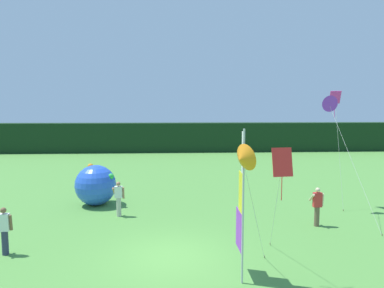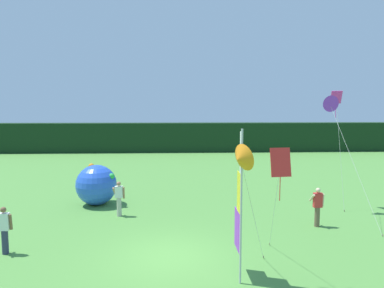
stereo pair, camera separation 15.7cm
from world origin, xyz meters
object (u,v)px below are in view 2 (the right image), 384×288
object	(u,v)px
banner_flag	(239,208)
person_mid_field	(119,198)
person_near_banner	(317,206)
inflatable_balloon	(96,185)
kite_orange_delta_3	(241,159)
kite_red_diamond_2	(280,167)
person_far_left	(4,229)
kite_magenta_diamond_0	(337,104)
kite_purple_delta_1	(330,104)

from	to	relation	value
banner_flag	person_mid_field	bearing A→B (deg)	125.59
person_near_banner	inflatable_balloon	world-z (taller)	inflatable_balloon
person_near_banner	kite_orange_delta_3	distance (m)	7.23
kite_red_diamond_2	person_mid_field	bearing A→B (deg)	131.14
inflatable_balloon	person_far_left	bearing A→B (deg)	-106.17
kite_magenta_diamond_0	kite_orange_delta_3	bearing A→B (deg)	-128.07
person_near_banner	kite_purple_delta_1	xyz separation A→B (m)	(1.46, 2.47, 4.42)
person_far_left	kite_orange_delta_3	xyz separation A→B (m)	(7.79, -2.76, 2.82)
kite_orange_delta_3	banner_flag	bearing A→B (deg)	81.63
kite_magenta_diamond_0	kite_purple_delta_1	bearing A→B (deg)	-133.10
banner_flag	kite_magenta_diamond_0	xyz separation A→B (m)	(6.40, 7.70, 3.17)
banner_flag	kite_orange_delta_3	xyz separation A→B (m)	(-0.09, -0.59, 1.55)
person_mid_field	inflatable_balloon	bearing A→B (deg)	126.55
person_far_left	inflatable_balloon	distance (m)	6.49
kite_purple_delta_1	kite_red_diamond_2	world-z (taller)	kite_purple_delta_1
person_mid_field	inflatable_balloon	size ratio (longest dim) A/B	0.77
person_near_banner	banner_flag	bearing A→B (deg)	-133.45
banner_flag	person_near_banner	world-z (taller)	banner_flag
person_mid_field	kite_red_diamond_2	size ratio (longest dim) A/B	0.42
person_mid_field	person_far_left	distance (m)	5.35
kite_magenta_diamond_0	kite_orange_delta_3	world-z (taller)	kite_magenta_diamond_0
inflatable_balloon	kite_magenta_diamond_0	world-z (taller)	kite_magenta_diamond_0
person_mid_field	person_near_banner	bearing A→B (deg)	-12.18
banner_flag	person_mid_field	size ratio (longest dim) A/B	2.73
person_mid_field	banner_flag	bearing A→B (deg)	-54.41
person_far_left	kite_purple_delta_1	bearing A→B (deg)	19.38
banner_flag	kite_red_diamond_2	size ratio (longest dim) A/B	1.14
kite_purple_delta_1	banner_flag	bearing A→B (deg)	-129.36
banner_flag	kite_red_diamond_2	xyz separation A→B (m)	(1.14, -0.16, 1.24)
kite_magenta_diamond_0	kite_orange_delta_3	size ratio (longest dim) A/B	1.45
person_near_banner	kite_magenta_diamond_0	bearing A→B (deg)	56.16
banner_flag	kite_purple_delta_1	bearing A→B (deg)	50.64
kite_magenta_diamond_0	person_mid_field	bearing A→B (deg)	-173.13
person_near_banner	person_mid_field	bearing A→B (deg)	167.82
person_far_left	inflatable_balloon	size ratio (longest dim) A/B	0.78
person_far_left	kite_orange_delta_3	distance (m)	8.73
kite_purple_delta_1	person_near_banner	bearing A→B (deg)	-120.55
inflatable_balloon	kite_purple_delta_1	xyz separation A→B (m)	(11.77, -1.45, 4.26)
person_near_banner	kite_magenta_diamond_0	world-z (taller)	kite_magenta_diamond_0
person_near_banner	person_mid_field	xyz separation A→B (m)	(-8.80, 1.90, -0.02)
inflatable_balloon	kite_orange_delta_3	world-z (taller)	kite_orange_delta_3
kite_magenta_diamond_0	kite_purple_delta_1	distance (m)	1.02
person_near_banner	person_far_left	world-z (taller)	person_near_banner
person_mid_field	kite_red_diamond_2	distance (m)	9.04
person_mid_field	kite_orange_delta_3	distance (m)	8.75
person_near_banner	kite_orange_delta_3	size ratio (longest dim) A/B	0.41
banner_flag	kite_magenta_diamond_0	bearing A→B (deg)	50.26
banner_flag	kite_purple_delta_1	world-z (taller)	kite_purple_delta_1
person_near_banner	kite_magenta_diamond_0	distance (m)	5.89
person_mid_field	kite_orange_delta_3	bearing A→B (deg)	-57.25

